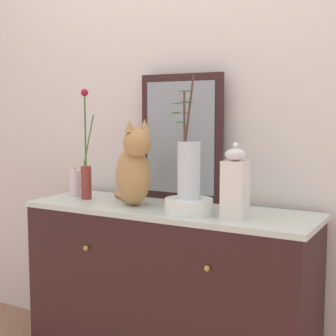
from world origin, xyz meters
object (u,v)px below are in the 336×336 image
at_px(bowl_porcelain, 189,206).
at_px(candle_pillar, 75,183).
at_px(sideboard, 168,293).
at_px(cat_sitting, 134,169).
at_px(vase_slim_green, 86,172).
at_px(mirror_leaning, 181,138).
at_px(vase_glass_clear, 189,167).
at_px(jar_lidded_porcelain, 235,184).

distance_m(bowl_porcelain, candle_pillar, 0.73).
bearing_deg(bowl_porcelain, candle_pillar, 170.78).
xyz_separation_m(sideboard, cat_sitting, (-0.16, -0.04, 0.58)).
bearing_deg(candle_pillar, vase_slim_green, -21.40).
bearing_deg(mirror_leaning, vase_glass_clear, -56.66).
bearing_deg(cat_sitting, jar_lidded_porcelain, -3.49).
bearing_deg(sideboard, mirror_leaning, 100.40).
height_order(sideboard, jar_lidded_porcelain, jar_lidded_porcelain).
distance_m(cat_sitting, jar_lidded_porcelain, 0.51).
distance_m(mirror_leaning, bowl_porcelain, 0.43).
distance_m(jar_lidded_porcelain, candle_pillar, 0.93).
bearing_deg(vase_glass_clear, candle_pillar, 170.78).
bearing_deg(candle_pillar, sideboard, -3.16).
bearing_deg(jar_lidded_porcelain, bowl_porcelain, -175.89).
distance_m(vase_glass_clear, candle_pillar, 0.74).
relative_size(mirror_leaning, bowl_porcelain, 2.99).
relative_size(mirror_leaning, jar_lidded_porcelain, 1.98).
height_order(vase_glass_clear, candle_pillar, vase_glass_clear).
xyz_separation_m(vase_slim_green, bowl_porcelain, (0.61, -0.08, -0.10)).
height_order(vase_glass_clear, jar_lidded_porcelain, vase_glass_clear).
bearing_deg(candle_pillar, cat_sitting, -9.82).
xyz_separation_m(sideboard, vase_glass_clear, (0.15, -0.08, 0.61)).
height_order(vase_slim_green, bowl_porcelain, vase_slim_green).
xyz_separation_m(vase_slim_green, vase_glass_clear, (0.61, -0.07, 0.07)).
xyz_separation_m(mirror_leaning, jar_lidded_porcelain, (0.39, -0.26, -0.17)).
height_order(sideboard, mirror_leaning, mirror_leaning).
bearing_deg(jar_lidded_porcelain, vase_glass_clear, -175.99).
xyz_separation_m(mirror_leaning, bowl_porcelain, (0.18, -0.28, -0.27)).
distance_m(cat_sitting, vase_slim_green, 0.31).
xyz_separation_m(sideboard, bowl_porcelain, (0.15, -0.09, 0.44)).
height_order(mirror_leaning, cat_sitting, mirror_leaning).
distance_m(sideboard, jar_lidded_porcelain, 0.65).
distance_m(cat_sitting, bowl_porcelain, 0.34).
distance_m(sideboard, vase_glass_clear, 0.63).
height_order(sideboard, vase_glass_clear, vase_glass_clear).
bearing_deg(bowl_porcelain, mirror_leaning, 123.54).
bearing_deg(vase_glass_clear, jar_lidded_porcelain, 4.01).
height_order(vase_slim_green, candle_pillar, vase_slim_green).
bearing_deg(vase_glass_clear, cat_sitting, 171.57).
relative_size(mirror_leaning, vase_slim_green, 1.13).
xyz_separation_m(cat_sitting, jar_lidded_porcelain, (0.51, -0.03, -0.03)).
height_order(bowl_porcelain, candle_pillar, candle_pillar).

